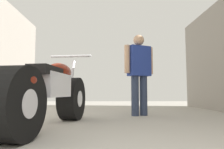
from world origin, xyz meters
TOP-DOWN VIEW (x-y plane):
  - ground_plane at (0.00, 3.17)m, footprint 15.22×15.22m
  - motorcycle_maroon_cruiser at (-0.83, 2.32)m, footprint 0.75×2.31m
  - mechanic_in_blue at (0.52, 3.78)m, footprint 0.64×0.39m

SIDE VIEW (x-z plane):
  - ground_plane at x=0.00m, z-range 0.00..0.00m
  - motorcycle_maroon_cruiser at x=-0.83m, z-range -0.10..0.98m
  - mechanic_in_blue at x=0.52m, z-range 0.11..1.73m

